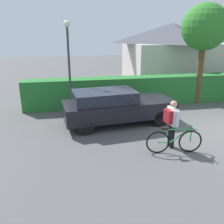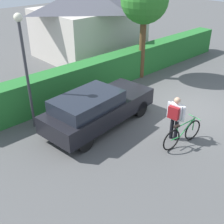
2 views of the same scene
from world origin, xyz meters
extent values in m
plane|color=#4F4F4F|center=(0.00, 0.00, 0.00)|extent=(60.00, 60.00, 0.00)
cube|color=#256E2D|center=(0.00, 4.19, 0.73)|extent=(15.68, 0.90, 1.46)
cube|color=beige|center=(1.57, 8.65, 1.45)|extent=(5.79, 4.85, 2.90)
pyramid|color=#4C4C56|center=(1.57, 8.65, 3.54)|extent=(6.08, 5.09, 1.28)
cube|color=black|center=(-3.64, 1.61, 0.65)|extent=(4.68, 2.18, 0.65)
cube|color=#1E232D|center=(-4.26, 1.54, 1.21)|extent=(2.60, 1.76, 0.46)
cylinder|color=black|center=(-2.19, 2.53, 0.33)|extent=(0.67, 0.25, 0.65)
cylinder|color=black|center=(-2.02, 1.00, 0.33)|extent=(0.67, 0.25, 0.65)
cylinder|color=black|center=(-5.25, 2.21, 0.33)|extent=(0.67, 0.25, 0.65)
cylinder|color=black|center=(-5.09, 0.68, 0.33)|extent=(0.67, 0.25, 0.65)
torus|color=black|center=(-1.96, -1.34, 0.38)|extent=(0.76, 0.14, 0.75)
torus|color=black|center=(-2.99, -1.21, 0.38)|extent=(0.76, 0.14, 0.75)
cylinder|color=#268C3F|center=(-2.28, -1.30, 0.61)|extent=(0.67, 0.12, 0.54)
cylinder|color=#268C3F|center=(-2.71, -1.24, 0.59)|extent=(0.25, 0.07, 0.47)
cylinder|color=#268C3F|center=(-2.41, -1.28, 0.81)|extent=(0.81, 0.14, 0.07)
cylinder|color=#268C3F|center=(-2.80, -1.23, 0.37)|extent=(0.40, 0.08, 0.05)
cylinder|color=#268C3F|center=(-1.96, -1.34, 0.62)|extent=(0.04, 0.04, 0.49)
cube|color=black|center=(-2.81, -1.23, 0.85)|extent=(0.23, 0.13, 0.06)
cylinder|color=#268C3F|center=(-1.96, -1.34, 0.90)|extent=(0.09, 0.50, 0.03)
cylinder|color=black|center=(-2.41, -0.79, 0.40)|extent=(0.13, 0.13, 0.80)
cylinder|color=black|center=(-2.39, -0.95, 0.40)|extent=(0.13, 0.13, 0.80)
cube|color=silver|center=(-2.40, -0.87, 1.08)|extent=(0.26, 0.49, 0.57)
sphere|color=tan|center=(-2.40, -0.87, 1.50)|extent=(0.22, 0.22, 0.22)
cylinder|color=silver|center=(-2.43, -0.59, 1.09)|extent=(0.09, 0.09, 0.54)
cylinder|color=silver|center=(-2.36, -1.15, 1.09)|extent=(0.09, 0.09, 0.54)
cube|color=maroon|center=(-2.56, -0.89, 1.11)|extent=(0.20, 0.39, 0.43)
cylinder|color=#38383D|center=(-5.55, 3.19, 1.93)|extent=(0.10, 0.10, 3.86)
sphere|color=#F2EDCC|center=(-5.55, 3.19, 3.98)|extent=(0.28, 0.28, 0.28)
cylinder|color=brown|center=(1.12, 3.81, 1.60)|extent=(0.31, 0.31, 3.19)
sphere|color=#2F7A2A|center=(1.12, 3.81, 3.88)|extent=(2.28, 2.28, 2.28)
camera|label=1|loc=(-5.74, -7.91, 3.77)|focal=39.72mm
camera|label=2|loc=(-9.64, -5.49, 5.69)|focal=45.58mm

